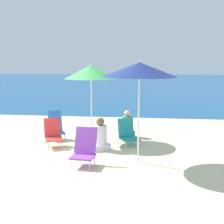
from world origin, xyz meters
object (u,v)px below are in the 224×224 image
object	(u,v)px
beach_umbrella_green	(91,72)
beach_chair_red	(53,133)
person_seated_near	(127,126)
person_seated_far	(100,137)
beach_umbrella_navy	(139,70)
beach_chair_teal	(128,133)
beach_chair_purple	(85,148)
beach_chair_blue	(56,126)

from	to	relation	value
beach_umbrella_green	beach_chair_red	distance (m)	2.01
person_seated_near	person_seated_far	bearing A→B (deg)	-84.81
person_seated_near	beach_umbrella_navy	bearing A→B (deg)	-53.92
beach_chair_teal	beach_chair_red	distance (m)	2.03
person_seated_far	beach_chair_purple	bearing A→B (deg)	-38.92
beach_chair_blue	beach_chair_teal	size ratio (longest dim) A/B	1.15
beach_chair_blue	person_seated_near	size ratio (longest dim) A/B	1.03
beach_umbrella_green	beach_chair_purple	world-z (taller)	beach_umbrella_green
beach_umbrella_navy	beach_chair_purple	bearing A→B (deg)	-165.98
beach_umbrella_navy	beach_chair_red	distance (m)	3.10
person_seated_near	person_seated_far	xyz separation A→B (m)	(-0.57, -1.53, 0.02)
beach_chair_teal	beach_umbrella_green	bearing A→B (deg)	135.24
beach_umbrella_navy	beach_chair_red	size ratio (longest dim) A/B	3.04
beach_chair_blue	beach_umbrella_green	bearing A→B (deg)	-30.08
beach_chair_teal	beach_chair_red	bearing A→B (deg)	165.60
beach_chair_teal	person_seated_near	distance (m)	0.90
beach_umbrella_green	beach_chair_teal	size ratio (longest dim) A/B	3.04
beach_umbrella_green	beach_umbrella_navy	bearing A→B (deg)	-52.63
beach_chair_teal	person_seated_far	bearing A→B (deg)	-164.14
beach_chair_purple	beach_chair_teal	distance (m)	2.02
person_seated_far	beach_chair_teal	bearing A→B (deg)	101.93
beach_umbrella_green	beach_umbrella_navy	distance (m)	2.36
beach_chair_red	person_seated_far	distance (m)	1.32
beach_chair_purple	person_seated_far	xyz separation A→B (m)	(0.15, 1.21, -0.05)
beach_chair_purple	beach_chair_teal	size ratio (longest dim) A/B	1.13
beach_chair_purple	person_seated_near	xyz separation A→B (m)	(0.73, 2.74, -0.06)
beach_chair_purple	beach_chair_teal	xyz separation A→B (m)	(0.81, 1.84, -0.08)
beach_chair_blue	person_seated_far	size ratio (longest dim) A/B	0.98
beach_umbrella_green	person_seated_far	size ratio (longest dim) A/B	2.59
beach_chair_blue	beach_chair_red	xyz separation A→B (m)	(0.16, -0.76, -0.03)
beach_chair_red	person_seated_near	bearing A→B (deg)	9.56
beach_umbrella_navy	person_seated_near	size ratio (longest dim) A/B	2.82
beach_chair_blue	person_seated_near	distance (m)	2.14
beach_umbrella_navy	person_seated_far	world-z (taller)	beach_umbrella_navy
beach_umbrella_navy	beach_chair_blue	xyz separation A→B (m)	(-2.49, 1.84, -1.70)
beach_chair_red	person_seated_far	xyz separation A→B (m)	(1.31, -0.16, -0.02)
beach_umbrella_navy	beach_chair_blue	world-z (taller)	beach_umbrella_navy
beach_umbrella_green	beach_chair_blue	bearing A→B (deg)	-177.76
beach_chair_blue	beach_umbrella_navy	bearing A→B (deg)	-68.68
beach_chair_teal	person_seated_far	world-z (taller)	person_seated_far
beach_chair_blue	beach_chair_red	bearing A→B (deg)	-110.41
beach_chair_purple	person_seated_far	bearing A→B (deg)	87.20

